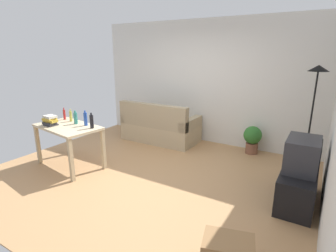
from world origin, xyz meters
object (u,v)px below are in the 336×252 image
object	(u,v)px
potted_plant	(252,138)
book_stack	(50,121)
bottle_dark	(92,121)
bottle_tall	(76,118)
bottle_blue	(85,119)
tv	(303,155)
bottle_red	(64,114)
tv_stand	(298,186)
couch	(159,128)
bottle_squat	(71,116)
desk	(68,132)
torchiere_lamp	(315,90)

from	to	relation	value
potted_plant	book_stack	size ratio (longest dim) A/B	2.23
bottle_dark	book_stack	xyz separation A→B (m)	(-0.76, -0.26, -0.03)
bottle_tall	bottle_blue	distance (m)	0.24
tv	bottle_blue	bearing A→B (deg)	100.41
bottle_red	book_stack	world-z (taller)	bottle_red
tv	tv_stand	bearing A→B (deg)	90.00
couch	tv	distance (m)	3.30
bottle_red	bottle_tall	distance (m)	0.46
potted_plant	couch	bearing A→B (deg)	-171.31
bottle_red	bottle_squat	size ratio (longest dim) A/B	0.99
bottle_dark	book_stack	world-z (taller)	bottle_dark
desk	bottle_red	world-z (taller)	bottle_red
potted_plant	bottle_squat	world-z (taller)	bottle_squat
desk	potted_plant	world-z (taller)	desk
torchiere_lamp	bottle_blue	size ratio (longest dim) A/B	6.71
tv_stand	bottle_dark	bearing A→B (deg)	102.26
bottle_squat	book_stack	world-z (taller)	bottle_squat
torchiere_lamp	bottle_blue	distance (m)	3.87
tv	bottle_red	world-z (taller)	bottle_red
couch	bottle_dark	xyz separation A→B (m)	(-0.13, -1.90, 0.57)
tv	bottle_squat	bearing A→B (deg)	98.31
tv	bottle_dark	world-z (taller)	bottle_dark
bottle_blue	book_stack	distance (m)	0.63
torchiere_lamp	desk	size ratio (longest dim) A/B	1.40
torchiere_lamp	book_stack	size ratio (longest dim) A/B	7.08
bottle_dark	bottle_tall	bearing A→B (deg)	173.85
bottle_tall	tv	bearing A→B (deg)	9.99
bottle_squat	bottle_tall	xyz separation A→B (m)	(0.22, -0.08, 0.01)
bottle_red	bottle_squat	xyz separation A→B (m)	(0.22, -0.03, 0.00)
tv_stand	tv	world-z (taller)	tv
tv_stand	book_stack	xyz separation A→B (m)	(-3.92, -0.94, 0.61)
tv	bottle_dark	size ratio (longest dim) A/B	2.24
torchiere_lamp	desk	bearing A→B (deg)	-151.63
couch	book_stack	xyz separation A→B (m)	(-0.88, -2.15, 0.54)
tv_stand	potted_plant	xyz separation A→B (m)	(-1.00, 1.52, 0.09)
desk	bottle_red	xyz separation A→B (m)	(-0.42, 0.27, 0.21)
tv	bottle_tall	world-z (taller)	bottle_tall
couch	potted_plant	world-z (taller)	couch
desk	bottle_squat	world-z (taller)	bottle_squat
couch	desk	world-z (taller)	couch
couch	desk	xyz separation A→B (m)	(-0.61, -2.01, 0.34)
tv	bottle_dark	bearing A→B (deg)	102.25
torchiere_lamp	bottle_squat	xyz separation A→B (m)	(-3.85, -1.73, -0.55)
tv_stand	bottle_red	world-z (taller)	bottle_red
desk	potted_plant	distance (m)	3.54
tv	book_stack	bearing A→B (deg)	103.52
bottle_squat	bottle_blue	bearing A→B (deg)	-7.49
bottle_red	book_stack	distance (m)	0.44
tv_stand	desk	xyz separation A→B (m)	(-3.65, -0.80, 0.41)
bottle_tall	bottle_red	bearing A→B (deg)	166.25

